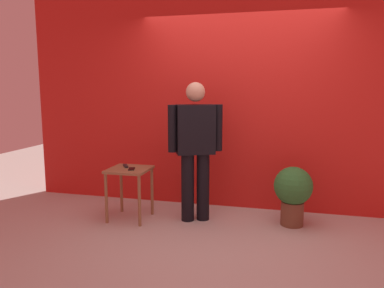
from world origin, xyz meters
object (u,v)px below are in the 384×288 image
at_px(side_table, 129,177).
at_px(cell_phone, 132,169).
at_px(standing_person, 195,144).
at_px(potted_plant, 293,191).
at_px(tv_remote, 126,166).

bearing_deg(side_table, cell_phone, -41.06).
height_order(standing_person, potted_plant, standing_person).
xyz_separation_m(cell_phone, tv_remote, (-0.13, 0.12, 0.01)).
height_order(tv_remote, potted_plant, potted_plant).
bearing_deg(standing_person, tv_remote, -174.83).
distance_m(standing_person, cell_phone, 0.81).
distance_m(cell_phone, tv_remote, 0.18).
distance_m(side_table, potted_plant, 1.93).
bearing_deg(potted_plant, side_table, -172.23).
relative_size(side_table, cell_phone, 4.34).
xyz_separation_m(standing_person, potted_plant, (1.13, 0.11, -0.51)).
bearing_deg(side_table, tv_remote, 136.40).
bearing_deg(standing_person, cell_phone, -164.82).
relative_size(standing_person, tv_remote, 9.66).
xyz_separation_m(standing_person, cell_phone, (-0.73, -0.20, -0.29)).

